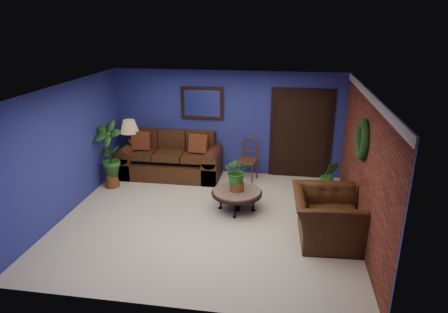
% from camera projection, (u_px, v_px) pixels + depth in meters
% --- Properties ---
extents(floor, '(5.50, 5.50, 0.00)m').
position_uv_depth(floor, '(208.00, 219.00, 7.66)').
color(floor, beige).
rests_on(floor, ground).
extents(wall_back, '(5.50, 0.04, 2.50)m').
position_uv_depth(wall_back, '(227.00, 123.00, 9.57)').
color(wall_back, navy).
rests_on(wall_back, ground).
extents(wall_left, '(0.04, 5.00, 2.50)m').
position_uv_depth(wall_left, '(66.00, 150.00, 7.65)').
color(wall_left, navy).
rests_on(wall_left, ground).
extents(wall_right_brick, '(0.04, 5.00, 2.50)m').
position_uv_depth(wall_right_brick, '(364.00, 166.00, 6.84)').
color(wall_right_brick, maroon).
rests_on(wall_right_brick, ground).
extents(ceiling, '(5.50, 5.00, 0.02)m').
position_uv_depth(ceiling, '(206.00, 89.00, 6.83)').
color(ceiling, white).
rests_on(ceiling, wall_back).
extents(crown_molding, '(0.03, 5.00, 0.14)m').
position_uv_depth(crown_molding, '(371.00, 98.00, 6.45)').
color(crown_molding, white).
rests_on(crown_molding, wall_right_brick).
extents(wall_mirror, '(1.02, 0.06, 0.77)m').
position_uv_depth(wall_mirror, '(202.00, 103.00, 9.47)').
color(wall_mirror, '#3E2614').
rests_on(wall_mirror, wall_back).
extents(closet_door, '(1.44, 0.06, 2.18)m').
position_uv_depth(closet_door, '(301.00, 135.00, 9.35)').
color(closet_door, black).
rests_on(closet_door, wall_back).
extents(wreath, '(0.16, 0.72, 0.72)m').
position_uv_depth(wreath, '(363.00, 140.00, 6.74)').
color(wreath, black).
rests_on(wreath, wall_right_brick).
extents(sofa, '(2.40, 1.04, 1.08)m').
position_uv_depth(sofa, '(172.00, 161.00, 9.68)').
color(sofa, '#452B13').
rests_on(sofa, ground).
extents(coffee_table, '(1.00, 1.00, 0.43)m').
position_uv_depth(coffee_table, '(237.00, 193.00, 7.89)').
color(coffee_table, '#4F4A45').
rests_on(coffee_table, ground).
extents(end_table, '(0.63, 0.63, 0.58)m').
position_uv_depth(end_table, '(132.00, 156.00, 9.76)').
color(end_table, '#4F4A45').
rests_on(end_table, ground).
extents(table_lamp, '(0.44, 0.44, 0.74)m').
position_uv_depth(table_lamp, '(130.00, 132.00, 9.56)').
color(table_lamp, '#3E2614').
rests_on(table_lamp, end_table).
extents(side_chair, '(0.52, 0.52, 1.02)m').
position_uv_depth(side_chair, '(248.00, 156.00, 9.36)').
color(side_chair, '#512917').
rests_on(side_chair, ground).
extents(armchair, '(1.19, 1.35, 0.84)m').
position_uv_depth(armchair, '(326.00, 217.00, 6.84)').
color(armchair, '#452B13').
rests_on(armchair, ground).
extents(coffee_plant, '(0.62, 0.58, 0.70)m').
position_uv_depth(coffee_plant, '(237.00, 172.00, 7.74)').
color(coffee_plant, brown).
rests_on(coffee_plant, coffee_table).
extents(floor_plant, '(0.37, 0.30, 0.82)m').
position_uv_depth(floor_plant, '(329.00, 178.00, 8.48)').
color(floor_plant, brown).
rests_on(floor_plant, ground).
extents(tall_plant, '(0.76, 0.60, 1.52)m').
position_uv_depth(tall_plant, '(109.00, 152.00, 8.84)').
color(tall_plant, brown).
rests_on(tall_plant, ground).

